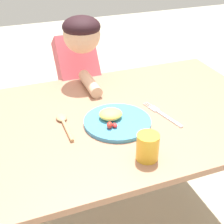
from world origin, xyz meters
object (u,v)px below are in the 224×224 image
at_px(fork, 162,114).
at_px(spoon, 64,123).
at_px(plate, 116,120).
at_px(drinking_cup, 148,147).
at_px(person, 78,93).

xyz_separation_m(fork, spoon, (-0.40, 0.08, 0.00)).
distance_m(plate, drinking_cup, 0.24).
xyz_separation_m(drinking_cup, person, (-0.03, 0.79, -0.19)).
height_order(plate, drinking_cup, drinking_cup).
relative_size(spoon, person, 0.19).
relative_size(plate, drinking_cup, 2.79).
height_order(plate, spoon, plate).
height_order(plate, person, person).
bearing_deg(spoon, plate, -109.18).
distance_m(plate, fork, 0.20).
bearing_deg(spoon, person, -21.56).
bearing_deg(plate, drinking_cup, -85.28).
bearing_deg(plate, fork, -2.62).
xyz_separation_m(fork, person, (-0.21, 0.56, -0.14)).
bearing_deg(plate, person, 90.90).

